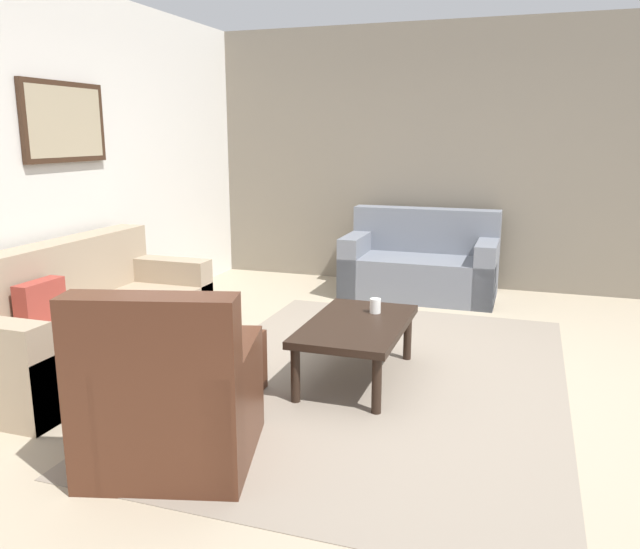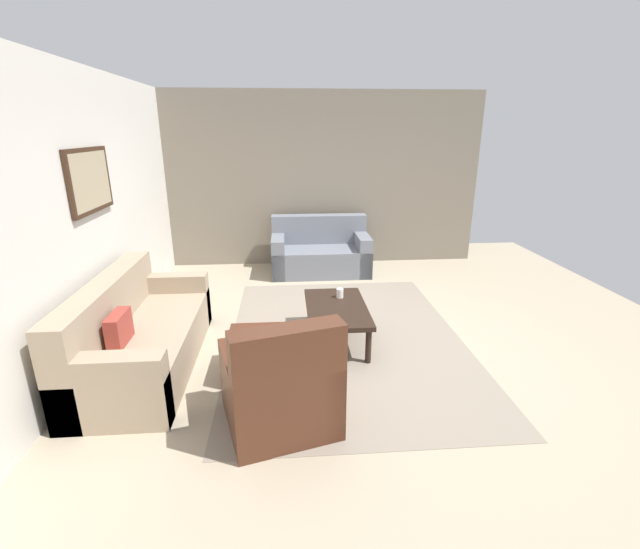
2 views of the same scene
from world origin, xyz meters
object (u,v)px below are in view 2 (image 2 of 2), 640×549
coffee_table (337,311)px  cup (340,293)px  couch_main (136,338)px  framed_artwork (90,180)px  couch_loveseat (320,253)px  armchair_leather (281,392)px  ottoman (259,354)px

coffee_table → cup: 0.28m
cup → coffee_table: bearing=165.5°
couch_main → coffee_table: couch_main is taller
cup → framed_artwork: bearing=92.2°
couch_loveseat → armchair_leather: size_ratio=1.57×
couch_main → cup: couch_main is taller
couch_main → cup: (0.62, -2.06, 0.16)m
couch_main → couch_loveseat: same height
coffee_table → framed_artwork: size_ratio=1.24×
coffee_table → cup: bearing=-14.5°
armchair_leather → cup: armchair_leather is taller
coffee_table → couch_loveseat: bearing=-0.5°
armchair_leather → coffee_table: (1.40, -0.59, 0.05)m
couch_main → ottoman: bearing=-101.5°
couch_loveseat → armchair_leather: 3.95m
armchair_leather → couch_main: bearing=53.5°
couch_loveseat → cup: couch_loveseat is taller
ottoman → coffee_table: coffee_table is taller
couch_main → framed_artwork: bearing=37.7°
couch_main → cup: size_ratio=20.30×
framed_artwork → armchair_leather: bearing=-130.9°
couch_main → armchair_leather: bearing=-126.5°
coffee_table → couch_main: bearing=100.3°
coffee_table → armchair_leather: bearing=157.3°
couch_main → couch_loveseat: bearing=-35.2°
cup → framed_artwork: 2.77m
coffee_table → ottoman: bearing=127.0°
couch_main → ottoman: couch_main is taller
coffee_table → cup: size_ratio=10.66×
couch_loveseat → coffee_table: couch_loveseat is taller
ottoman → framed_artwork: 2.34m
couch_main → couch_loveseat: (2.86, -2.01, -0.00)m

